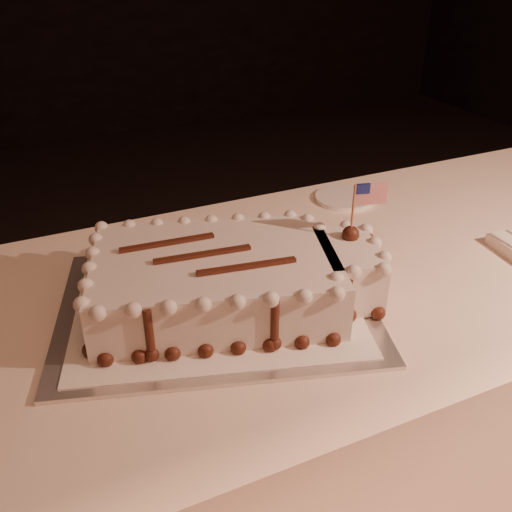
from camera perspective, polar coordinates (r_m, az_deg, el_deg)
name	(u,v)px	position (r m, az deg, el deg)	size (l,w,h in m)	color
banquet_table	(350,394)	(1.44, 9.36, -13.49)	(2.40, 0.80, 0.75)	#FFDFC5
cake_board	(217,306)	(1.06, -3.96, -4.99)	(0.57, 0.43, 0.01)	silver
doily	(217,304)	(1.05, -3.97, -4.76)	(0.51, 0.39, 0.00)	white
sheet_cake	(232,278)	(1.03, -2.39, -2.25)	(0.56, 0.41, 0.21)	silver
side_plate	(344,198)	(1.49, 8.82, 5.74)	(0.15, 0.15, 0.01)	white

